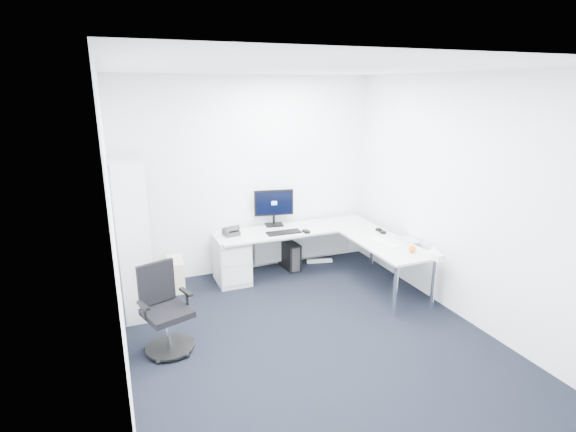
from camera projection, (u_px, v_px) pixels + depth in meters
name	position (u px, v px, depth m)	size (l,w,h in m)	color
ground	(312.00, 340.00, 4.68)	(4.20, 4.20, 0.00)	black
ceiling	(317.00, 68.00, 3.93)	(4.20, 4.20, 0.00)	white
wall_back	(249.00, 177.00, 6.18)	(3.60, 0.02, 2.70)	white
wall_front	(479.00, 316.00, 2.43)	(3.60, 0.02, 2.70)	white
wall_left	(115.00, 239.00, 3.66)	(0.02, 4.20, 2.70)	white
wall_right	(462.00, 199.00, 4.95)	(0.02, 4.20, 2.70)	white
l_desk	(306.00, 258.00, 6.04)	(2.22, 1.24, 0.65)	#BBBDBD
drawer_pedestal	(232.00, 259.00, 5.99)	(0.42, 0.52, 0.64)	#BBBDBD
bookshelf	(132.00, 236.00, 5.14)	(0.35, 0.89, 1.79)	silver
task_chair	(167.00, 311.00, 4.37)	(0.50, 0.50, 0.89)	black
black_pc_tower	(290.00, 255.00, 6.49)	(0.18, 0.40, 0.39)	black
beige_pc_tower	(176.00, 274.00, 5.82)	(0.19, 0.43, 0.41)	beige
power_strip	(319.00, 261.00, 6.74)	(0.38, 0.07, 0.04)	white
monitor	(274.00, 207.00, 6.28)	(0.55, 0.18, 0.53)	black
black_keyboard	(284.00, 232.00, 6.01)	(0.46, 0.16, 0.02)	black
mouse	(306.00, 231.00, 6.04)	(0.07, 0.11, 0.04)	black
desk_phone	(231.00, 230.00, 5.93)	(0.19, 0.19, 0.13)	#29292B
laptop	(408.00, 232.00, 5.71)	(0.31, 0.30, 0.22)	silver
white_keyboard	(384.00, 243.00, 5.64)	(0.13, 0.45, 0.02)	white
headphones	(381.00, 230.00, 6.06)	(0.12, 0.20, 0.05)	black
orange_fruit	(412.00, 249.00, 5.31)	(0.08, 0.08, 0.08)	orange
tissue_box	(435.00, 256.00, 5.12)	(0.11, 0.21, 0.07)	white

